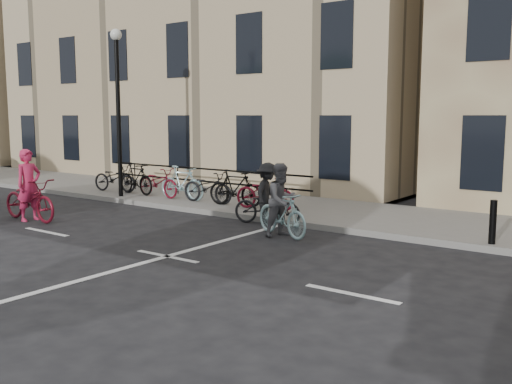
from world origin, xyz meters
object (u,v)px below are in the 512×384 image
Objects in this scene: cyclist_pink at (29,196)px; cyclist_grey at (282,207)px; lamp_post at (118,92)px; cyclist_dark at (267,200)px.

cyclist_pink reaches higher than cyclist_grey.
lamp_post is 2.50× the size of cyclist_pink.
cyclist_dark is at bearing -58.93° from cyclist_pink.
cyclist_pink is at bearing 106.97° from cyclist_dark.
cyclist_grey reaches higher than cyclist_dark.
lamp_post is 2.84× the size of cyclist_dark.
cyclist_dark is (5.33, 3.26, -0.03)m from cyclist_pink.
cyclist_dark is at bearing -4.65° from lamp_post.
lamp_post is at bearing 70.90° from cyclist_dark.
lamp_post is 2.93× the size of cyclist_grey.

